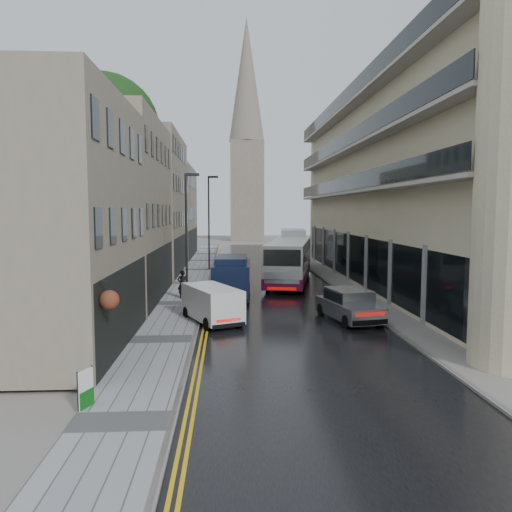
{
  "coord_description": "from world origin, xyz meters",
  "views": [
    {
      "loc": [
        -3.09,
        -10.07,
        5.58
      ],
      "look_at": [
        -1.48,
        18.0,
        2.98
      ],
      "focal_mm": 35.0,
      "sensor_mm": 36.0,
      "label": 1
    }
  ],
  "objects": [
    {
      "name": "ground",
      "position": [
        0.0,
        0.0,
        0.0
      ],
      "size": [
        200.0,
        200.0,
        0.0
      ],
      "primitive_type": "plane",
      "color": "slate",
      "rests_on": "ground"
    },
    {
      "name": "road",
      "position": [
        0.0,
        27.5,
        0.01
      ],
      "size": [
        9.0,
        85.0,
        0.02
      ],
      "primitive_type": "cube",
      "color": "black",
      "rests_on": "ground"
    },
    {
      "name": "left_sidewalk",
      "position": [
        -5.85,
        27.5,
        0.06
      ],
      "size": [
        2.7,
        85.0,
        0.12
      ],
      "primitive_type": "cube",
      "color": "gray",
      "rests_on": "ground"
    },
    {
      "name": "right_sidewalk",
      "position": [
        5.4,
        27.5,
        0.06
      ],
      "size": [
        1.8,
        85.0,
        0.12
      ],
      "primitive_type": "cube",
      "color": "slate",
      "rests_on": "ground"
    },
    {
      "name": "old_shop_row",
      "position": [
        -9.45,
        30.0,
        6.0
      ],
      "size": [
        4.5,
        56.0,
        12.0
      ],
      "primitive_type": null,
      "color": "gray",
      "rests_on": "ground"
    },
    {
      "name": "modern_block",
      "position": [
        10.3,
        26.0,
        7.0
      ],
      "size": [
        8.0,
        40.0,
        14.0
      ],
      "primitive_type": null,
      "color": "beige",
      "rests_on": "ground"
    },
    {
      "name": "church_spire",
      "position": [
        0.5,
        82.0,
        20.0
      ],
      "size": [
        6.4,
        6.4,
        40.0
      ],
      "primitive_type": null,
      "color": "gray",
      "rests_on": "ground"
    },
    {
      "name": "tree_near",
      "position": [
        -12.5,
        20.0,
        6.95
      ],
      "size": [
        10.56,
        10.56,
        13.89
      ],
      "primitive_type": null,
      "color": "black",
      "rests_on": "ground"
    },
    {
      "name": "tree_far",
      "position": [
        -12.2,
        33.0,
        6.23
      ],
      "size": [
        9.24,
        9.24,
        12.46
      ],
      "primitive_type": null,
      "color": "black",
      "rests_on": "ground"
    },
    {
      "name": "cream_bus",
      "position": [
        -0.27,
        24.67,
        1.64
      ],
      "size": [
        5.08,
        12.21,
        3.25
      ],
      "primitive_type": null,
      "rotation": [
        0.0,
        0.0,
        -0.21
      ],
      "color": "silver",
      "rests_on": "road"
    },
    {
      "name": "white_lorry",
      "position": [
        1.86,
        34.84,
        1.92
      ],
      "size": [
        2.95,
        7.42,
        3.79
      ],
      "primitive_type": null,
      "rotation": [
        0.0,
        0.0,
        -0.11
      ],
      "color": "white",
      "rests_on": "road"
    },
    {
      "name": "silver_hatchback",
      "position": [
        2.5,
        12.75,
        0.84
      ],
      "size": [
        2.78,
        4.65,
        1.63
      ],
      "primitive_type": null,
      "rotation": [
        0.0,
        0.0,
        0.21
      ],
      "color": "silver",
      "rests_on": "road"
    },
    {
      "name": "white_van",
      "position": [
        -4.04,
        12.71,
        0.95
      ],
      "size": [
        3.28,
        4.47,
        1.86
      ],
      "primitive_type": null,
      "rotation": [
        0.0,
        0.0,
        0.42
      ],
      "color": "silver",
      "rests_on": "road"
    },
    {
      "name": "navy_van",
      "position": [
        -3.94,
        19.13,
        1.42
      ],
      "size": [
        2.47,
        5.6,
        2.8
      ],
      "primitive_type": null,
      "rotation": [
        0.0,
        0.0,
        -0.05
      ],
      "color": "black",
      "rests_on": "road"
    },
    {
      "name": "pedestrian",
      "position": [
        -5.89,
        20.72,
        1.0
      ],
      "size": [
        0.64,
        0.42,
        1.76
      ],
      "primitive_type": "imported",
      "rotation": [
        0.0,
        0.0,
        3.14
      ],
      "color": "black",
      "rests_on": "left_sidewalk"
    },
    {
      "name": "lamp_post_near",
      "position": [
        -5.55,
        19.92,
        3.92
      ],
      "size": [
        0.86,
        0.19,
        7.6
      ],
      "primitive_type": null,
      "rotation": [
        0.0,
        0.0,
        0.0
      ],
      "color": "black",
      "rests_on": "left_sidewalk"
    },
    {
      "name": "lamp_post_far",
      "position": [
        -4.8,
        36.17,
        4.38
      ],
      "size": [
        0.98,
        0.43,
        8.53
      ],
      "primitive_type": null,
      "rotation": [
        0.0,
        0.0,
        -0.24
      ],
      "color": "black",
      "rests_on": "left_sidewalk"
    },
    {
      "name": "estate_sign",
      "position": [
        -7.05,
        3.58,
        0.65
      ],
      "size": [
        0.31,
        0.62,
        1.06
      ],
      "primitive_type": null,
      "rotation": [
        0.0,
        0.0,
        -0.39
      ],
      "color": "silver",
      "rests_on": "left_sidewalk"
    }
  ]
}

